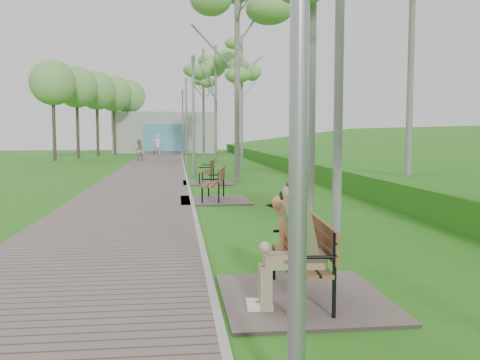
% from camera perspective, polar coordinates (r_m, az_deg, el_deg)
% --- Properties ---
extents(walkway, '(3.50, 67.00, 0.04)m').
position_cam_1_polar(walkway, '(24.74, -9.83, 0.44)').
color(walkway, '#6D5C58').
rests_on(walkway, ground).
extents(kerb, '(0.10, 67.00, 0.05)m').
position_cam_1_polar(kerb, '(24.71, -5.78, 0.49)').
color(kerb, '#999993').
rests_on(kerb, ground).
extents(embankment, '(14.00, 70.00, 1.60)m').
position_cam_1_polar(embankment, '(26.32, 21.41, 0.39)').
color(embankment, '#3C781D').
rests_on(embankment, ground).
extents(building_north, '(10.00, 5.20, 4.00)m').
position_cam_1_polar(building_north, '(54.11, -7.94, 5.03)').
color(building_north, '#9E9E99').
rests_on(building_north, ground).
extents(bench_main, '(1.94, 2.16, 1.69)m').
position_cam_1_polar(bench_main, '(6.38, 6.07, -8.62)').
color(bench_main, '#6D5C58').
rests_on(bench_main, ground).
extents(bench_second, '(1.97, 2.19, 1.21)m').
position_cam_1_polar(bench_second, '(15.57, -2.84, -1.42)').
color(bench_second, '#6D5C58').
rests_on(bench_second, ground).
extents(bench_third, '(1.92, 2.13, 1.18)m').
position_cam_1_polar(bench_third, '(20.99, -3.57, 0.23)').
color(bench_third, '#6D5C58').
rests_on(bench_third, ground).
extents(lamp_post_near, '(0.22, 0.22, 5.57)m').
position_cam_1_polar(lamp_post_near, '(3.71, 6.35, 14.61)').
color(lamp_post_near, '#919398').
rests_on(lamp_post_near, ground).
extents(lamp_post_second, '(0.21, 0.21, 5.31)m').
position_cam_1_polar(lamp_post_second, '(23.60, -4.99, 6.26)').
color(lamp_post_second, '#919398').
rests_on(lamp_post_second, ground).
extents(lamp_post_third, '(0.20, 0.20, 5.13)m').
position_cam_1_polar(lamp_post_third, '(31.49, -5.73, 5.79)').
color(lamp_post_third, '#919398').
rests_on(lamp_post_third, ground).
extents(lamp_post_far, '(0.22, 0.22, 5.69)m').
position_cam_1_polar(lamp_post_far, '(46.14, -6.12, 5.87)').
color(lamp_post_far, '#919398').
rests_on(lamp_post_far, ground).
extents(pedestrian_near, '(0.69, 0.49, 1.81)m').
position_cam_1_polar(pedestrian_near, '(48.75, -8.78, 3.74)').
color(pedestrian_near, silver).
rests_on(pedestrian_near, ground).
extents(pedestrian_far, '(0.84, 0.71, 1.52)m').
position_cam_1_polar(pedestrian_far, '(37.62, -10.75, 3.11)').
color(pedestrian_far, gray).
rests_on(pedestrian_far, ground).
extents(birch_mid_c, '(2.79, 2.79, 8.73)m').
position_cam_1_polar(birch_mid_c, '(22.02, -0.31, 17.83)').
color(birch_mid_c, silver).
rests_on(birch_mid_c, ground).
extents(birch_far_b, '(2.57, 2.57, 8.01)m').
position_cam_1_polar(birch_far_b, '(36.08, -2.62, 11.92)').
color(birch_far_b, silver).
rests_on(birch_far_b, ground).
extents(birch_far_c, '(2.31, 2.31, 8.20)m').
position_cam_1_polar(birch_far_c, '(33.45, 0.19, 12.71)').
color(birch_far_c, silver).
rests_on(birch_far_c, ground).
extents(birch_distant_a, '(2.80, 2.80, 8.69)m').
position_cam_1_polar(birch_distant_a, '(41.59, -3.94, 11.73)').
color(birch_distant_a, silver).
rests_on(birch_distant_a, ground).
extents(birch_distant_b, '(2.82, 2.82, 8.82)m').
position_cam_1_polar(birch_distant_b, '(51.29, -0.16, 10.60)').
color(birch_distant_b, silver).
rests_on(birch_distant_b, ground).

